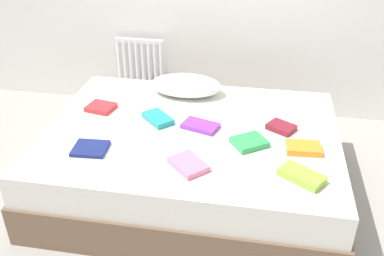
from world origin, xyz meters
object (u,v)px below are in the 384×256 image
textbook_purple (200,126)px  textbook_lime (301,176)px  textbook_pink (188,164)px  textbook_navy (90,148)px  radiator (141,68)px  textbook_green (249,142)px  textbook_red (101,107)px  textbook_teal (158,118)px  textbook_orange (303,148)px  bed (191,160)px  pillow (186,85)px  textbook_maroon (281,127)px

textbook_purple → textbook_lime: textbook_lime is taller
textbook_lime → textbook_pink: bearing=-146.0°
textbook_navy → textbook_pink: (0.63, -0.07, 0.01)m
radiator → textbook_purple: 1.40m
textbook_green → textbook_red: size_ratio=1.08×
textbook_pink → textbook_teal: (-0.31, 0.51, 0.00)m
radiator → textbook_teal: size_ratio=2.49×
textbook_teal → textbook_pink: bearing=-13.5°
textbook_red → textbook_orange: bearing=-0.8°
textbook_teal → textbook_purple: bearing=37.0°
textbook_teal → textbook_lime: bearing=16.9°
bed → pillow: size_ratio=3.64×
textbook_green → textbook_orange: size_ratio=0.94×
textbook_maroon → textbook_pink: bearing=-103.9°
radiator → textbook_maroon: (1.29, -1.10, 0.12)m
textbook_teal → pillow: bearing=120.8°
pillow → textbook_orange: size_ratio=2.58×
textbook_purple → textbook_teal: size_ratio=1.02×
pillow → textbook_lime: size_ratio=2.20×
radiator → textbook_red: bearing=-90.2°
textbook_pink → textbook_maroon: 0.76m
textbook_pink → textbook_teal: bearing=166.8°
textbook_green → textbook_lime: (0.31, -0.31, 0.00)m
textbook_purple → bed: bearing=-136.7°
pillow → textbook_maroon: (0.73, -0.43, -0.06)m
textbook_teal → textbook_lime: (0.96, -0.51, 0.00)m
textbook_navy → textbook_pink: textbook_pink is taller
textbook_teal → textbook_orange: bearing=32.8°
textbook_pink → textbook_orange: (0.67, 0.29, 0.00)m
textbook_purple → textbook_maroon: bearing=24.6°
textbook_maroon → textbook_teal: 0.85m
textbook_teal → radiator: bearing=156.6°
bed → textbook_purple: 0.28m
bed → textbook_lime: size_ratio=8.02×
textbook_purple → textbook_navy: bearing=-130.9°
textbook_navy → pillow: bearing=60.2°
pillow → textbook_pink: size_ratio=2.44×
radiator → textbook_orange: size_ratio=2.70×
bed → textbook_teal: textbook_teal is taller
textbook_pink → textbook_orange: size_ratio=1.06×
textbook_pink → textbook_maroon: textbook_maroon is taller
textbook_teal → textbook_green: same height
textbook_red → textbook_purple: bearing=1.0°
radiator → textbook_green: (1.09, -1.33, 0.12)m
radiator → textbook_navy: 1.57m
textbook_maroon → textbook_red: (-1.30, 0.07, -0.00)m
textbook_purple → textbook_red: (-0.76, 0.14, 0.00)m
textbook_teal → textbook_red: bearing=-146.6°
textbook_green → textbook_pink: bearing=-172.8°
bed → textbook_maroon: bearing=9.4°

